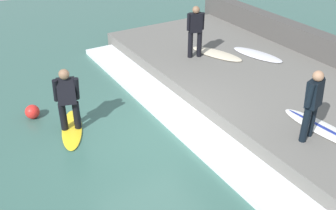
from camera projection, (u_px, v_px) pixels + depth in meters
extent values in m
plane|color=#386056|center=(151.00, 136.00, 9.08)|extent=(28.00, 28.00, 0.00)
cube|color=#66635E|center=(269.00, 90.00, 10.59)|extent=(4.40, 11.54, 0.48)
cube|color=#474442|center=(332.00, 59.00, 11.50)|extent=(0.50, 12.11, 1.20)
cube|color=silver|center=(186.00, 122.00, 9.48)|extent=(0.94, 10.96, 0.15)
ellipsoid|color=yellow|center=(72.00, 129.00, 9.29)|extent=(1.03, 1.81, 0.06)
cylinder|color=black|center=(77.00, 115.00, 9.13)|extent=(0.16, 0.16, 0.68)
cylinder|color=black|center=(63.00, 116.00, 9.08)|extent=(0.16, 0.16, 0.68)
cube|color=black|center=(66.00, 91.00, 8.78)|extent=(0.52, 0.53, 0.66)
sphere|color=#846047|center=(64.00, 74.00, 8.58)|extent=(0.24, 0.24, 0.24)
cylinder|color=black|center=(77.00, 89.00, 8.80)|extent=(0.12, 0.20, 0.55)
cylinder|color=black|center=(56.00, 91.00, 8.72)|extent=(0.12, 0.20, 0.55)
cylinder|color=black|center=(199.00, 44.00, 11.78)|extent=(0.15, 0.15, 0.79)
cylinder|color=black|center=(190.00, 45.00, 11.73)|extent=(0.15, 0.15, 0.79)
cube|color=black|center=(196.00, 23.00, 11.42)|extent=(0.42, 0.33, 0.57)
sphere|color=#846047|center=(196.00, 10.00, 11.23)|extent=(0.22, 0.22, 0.22)
cylinder|color=black|center=(203.00, 21.00, 11.45)|extent=(0.11, 0.11, 0.50)
cylinder|color=black|center=(189.00, 22.00, 11.36)|extent=(0.11, 0.11, 0.50)
ellipsoid|color=beige|center=(217.00, 54.00, 12.07)|extent=(1.13, 1.85, 0.06)
cylinder|color=black|center=(312.00, 120.00, 8.10)|extent=(0.15, 0.15, 0.77)
cylinder|color=black|center=(305.00, 125.00, 7.92)|extent=(0.15, 0.15, 0.77)
cube|color=black|center=(315.00, 94.00, 7.68)|extent=(0.42, 0.34, 0.58)
sphere|color=#A87A5B|center=(318.00, 76.00, 7.49)|extent=(0.22, 0.22, 0.22)
cylinder|color=black|center=(319.00, 88.00, 7.79)|extent=(0.11, 0.12, 0.50)
cylinder|color=black|center=(310.00, 96.00, 7.53)|extent=(0.11, 0.12, 0.50)
ellipsoid|color=white|center=(324.00, 129.00, 8.43)|extent=(0.70, 2.06, 0.06)
ellipsoid|color=navy|center=(324.00, 128.00, 8.42)|extent=(0.25, 1.87, 0.01)
ellipsoid|color=silver|center=(257.00, 55.00, 12.01)|extent=(1.00, 1.79, 0.06)
sphere|color=red|center=(32.00, 112.00, 9.70)|extent=(0.35, 0.35, 0.35)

